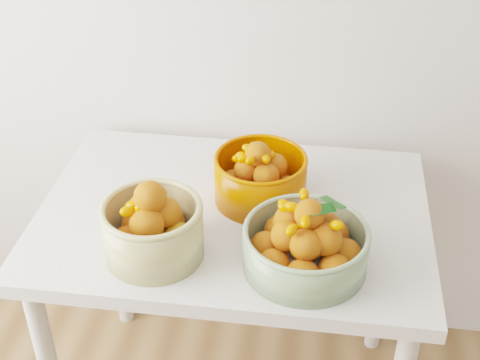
% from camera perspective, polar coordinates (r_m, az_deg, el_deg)
% --- Properties ---
extents(table, '(1.00, 0.70, 0.75)m').
position_cam_1_polar(table, '(1.78, -0.56, -5.07)').
color(table, silver).
rests_on(table, ground).
extents(bowl_cream, '(0.31, 0.31, 0.20)m').
position_cam_1_polar(bowl_cream, '(1.55, -7.46, -4.07)').
color(bowl_cream, tan).
rests_on(bowl_cream, table).
extents(bowl_green, '(0.33, 0.33, 0.18)m').
position_cam_1_polar(bowl_green, '(1.52, 5.63, -5.49)').
color(bowl_green, gray).
rests_on(bowl_green, table).
extents(bowl_orange, '(0.31, 0.31, 0.17)m').
position_cam_1_polar(bowl_orange, '(1.72, 1.72, 0.25)').
color(bowl_orange, '#C24700').
rests_on(bowl_orange, table).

